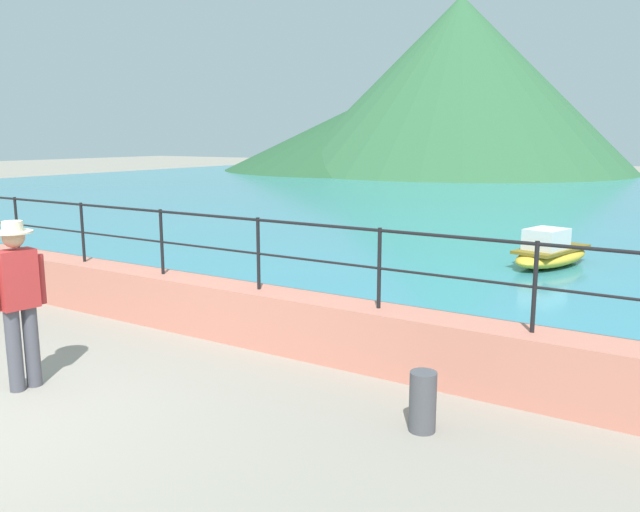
{
  "coord_description": "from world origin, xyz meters",
  "views": [
    {
      "loc": [
        5.64,
        -2.96,
        2.57
      ],
      "look_at": [
        1.42,
        3.7,
        1.1
      ],
      "focal_mm": 35.96,
      "sensor_mm": 36.0,
      "label": 1
    }
  ],
  "objects": [
    {
      "name": "railing",
      "position": [
        0.0,
        3.2,
        1.32
      ],
      "size": [
        18.44,
        0.04,
        0.9
      ],
      "color": "black",
      "rests_on": "promenade_wall"
    },
    {
      "name": "boat_2",
      "position": [
        2.84,
        9.94,
        0.33
      ],
      "size": [
        1.42,
        2.45,
        0.76
      ],
      "color": "gold",
      "rests_on": "lake_water"
    },
    {
      "name": "hill_main",
      "position": [
        -11.34,
        42.43,
        6.17
      ],
      "size": [
        24.86,
        24.86,
        12.34
      ],
      "primitive_type": "cone",
      "color": "#33663D",
      "rests_on": "ground"
    },
    {
      "name": "person_walking",
      "position": [
        -0.31,
        0.72,
        0.98
      ],
      "size": [
        0.38,
        0.57,
        1.75
      ],
      "color": "#4C4C56",
      "rests_on": "ground"
    },
    {
      "name": "lake_water",
      "position": [
        0.0,
        25.84,
        0.03
      ],
      "size": [
        64.0,
        44.32,
        0.06
      ],
      "primitive_type": "cube",
      "color": "teal",
      "rests_on": "ground"
    },
    {
      "name": "hill_secondary",
      "position": [
        -17.72,
        41.57,
        2.74
      ],
      "size": [
        23.13,
        23.13,
        5.48
      ],
      "primitive_type": "cone",
      "color": "#285633",
      "rests_on": "ground"
    },
    {
      "name": "bollard",
      "position": [
        3.56,
        2.01,
        0.27
      ],
      "size": [
        0.24,
        0.24,
        0.55
      ],
      "primitive_type": "cylinder",
      "color": "#4C4C51",
      "rests_on": "ground"
    },
    {
      "name": "promenade_wall",
      "position": [
        0.0,
        3.2,
        0.35
      ],
      "size": [
        20.0,
        0.56,
        0.7
      ],
      "primitive_type": "cube",
      "color": "tan",
      "rests_on": "ground"
    }
  ]
}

